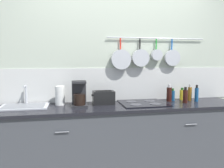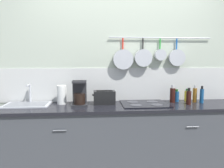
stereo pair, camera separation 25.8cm
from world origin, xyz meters
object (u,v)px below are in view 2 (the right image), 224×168
bottle_cooking_wine (189,97)px  paper_towel_roll (62,95)px  bottle_hot_sauce (173,95)px  bottle_olive_oil (177,96)px  bottle_sesame_oil (187,96)px  bottle_vinegar (195,95)px  bottle_dish_soap (202,95)px  toaster (104,97)px  coffee_maker (80,95)px

bottle_cooking_wine → paper_towel_roll: bearing=173.6°
bottle_hot_sauce → bottle_olive_oil: bottle_hot_sauce is taller
bottle_cooking_wine → bottle_sesame_oil: bearing=71.0°
bottle_hot_sauce → bottle_olive_oil: (0.08, 0.06, -0.03)m
bottle_hot_sauce → bottle_vinegar: bearing=-1.2°
bottle_olive_oil → bottle_sesame_oil: bottle_sesame_oil is taller
bottle_vinegar → bottle_dish_soap: (0.06, -0.06, -0.00)m
toaster → paper_towel_roll: bearing=174.9°
coffee_maker → bottle_dish_soap: coffee_maker is taller
coffee_maker → bottle_vinegar: size_ratio=1.34×
bottle_hot_sauce → bottle_sesame_oil: (0.22, 0.07, -0.03)m
paper_towel_roll → bottle_sesame_oil: 1.63m
bottle_cooking_wine → toaster: bearing=173.0°
bottle_hot_sauce → bottle_cooking_wine: bottle_hot_sauce is taller
bottle_sesame_oil → bottle_vinegar: 0.11m
coffee_maker → bottle_vinegar: bearing=2.9°
bottle_hot_sauce → bottle_olive_oil: size_ratio=1.40×
paper_towel_roll → bottle_hot_sauce: 1.40m
coffee_maker → bottle_cooking_wine: bearing=-2.9°
bottle_hot_sauce → bottle_dish_soap: 0.36m
bottle_sesame_oil → bottle_dish_soap: 0.19m
paper_towel_roll → coffee_maker: bearing=-25.5°
toaster → bottle_cooking_wine: size_ratio=1.37×
toaster → bottle_vinegar: (1.17, 0.01, 0.02)m
paper_towel_roll → coffee_maker: size_ratio=0.78×
bottle_olive_oil → bottle_cooking_wine: size_ratio=0.79×
toaster → bottle_dish_soap: (1.23, -0.05, 0.01)m
bottle_cooking_wine → bottle_dish_soap: 0.22m
paper_towel_roll → bottle_cooking_wine: bearing=-6.4°
bottle_sesame_oil → bottle_dish_soap: (0.13, -0.14, 0.02)m
bottle_vinegar → bottle_sesame_oil: bearing=132.9°
toaster → bottle_vinegar: bottle_vinegar is taller
toaster → bottle_dish_soap: 1.24m
coffee_maker → bottle_hot_sauce: 1.18m
bottle_olive_oil → bottle_vinegar: 0.23m
paper_towel_roll → bottle_vinegar: bearing=-1.1°
paper_towel_roll → bottle_sesame_oil: bearing=1.5°
coffee_maker → bottle_olive_oil: bearing=6.2°
bottle_hot_sauce → bottle_cooking_wine: (0.15, -0.15, -0.01)m
coffee_maker → bottle_olive_oil: size_ratio=1.84×
paper_towel_roll → coffee_maker: coffee_maker is taller
coffee_maker → bottle_dish_soap: size_ratio=1.37×
coffee_maker → bottle_hot_sauce: (1.18, 0.08, -0.02)m
bottle_hot_sauce → bottle_olive_oil: bearing=36.2°
paper_towel_roll → bottle_cooking_wine: (1.55, -0.17, -0.03)m
bottle_vinegar → bottle_dish_soap: 0.09m
bottle_dish_soap → coffee_maker: bearing=-179.5°
paper_towel_roll → bottle_dish_soap: (1.76, -0.09, -0.02)m
toaster → bottle_hot_sauce: size_ratio=1.24×
toaster → bottle_cooking_wine: bearing=-7.0°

